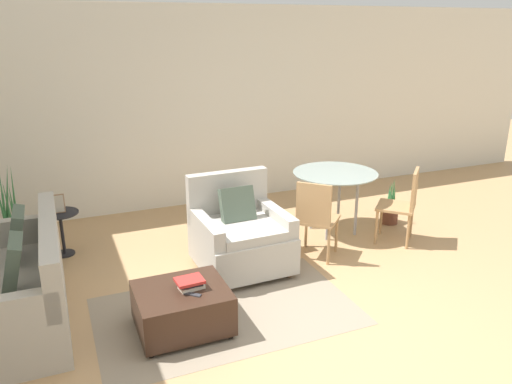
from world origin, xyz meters
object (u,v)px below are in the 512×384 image
at_px(book_stack, 190,283).
at_px(couch, 17,290).
at_px(armchair, 240,236).
at_px(picture_frame, 58,204).
at_px(tv_remote_primary, 193,294).
at_px(potted_plant, 14,239).
at_px(dining_chair_near_right, 404,201).
at_px(potted_plant_small, 390,210).
at_px(dining_chair_near_left, 316,215).
at_px(dining_table, 335,180).
at_px(ottoman, 182,307).
at_px(side_table, 61,225).

bearing_deg(book_stack, couch, 153.95).
bearing_deg(armchair, picture_frame, 148.33).
relative_size(couch, tv_remote_primary, 12.67).
distance_m(potted_plant, dining_chair_near_right, 4.40).
bearing_deg(armchair, couch, -173.55).
bearing_deg(potted_plant_small, dining_chair_near_left, -158.64).
bearing_deg(dining_table, book_stack, -148.10).
bearing_deg(dining_chair_near_right, tv_remote_primary, -162.27).
height_order(ottoman, tv_remote_primary, tv_remote_primary).
xyz_separation_m(armchair, dining_chair_near_left, (0.83, -0.12, 0.15)).
relative_size(ottoman, dining_chair_near_left, 0.84).
bearing_deg(armchair, ottoman, -134.04).
height_order(book_stack, potted_plant, potted_plant).
bearing_deg(couch, picture_frame, 72.32).
bearing_deg(couch, book_stack, -26.05).
distance_m(couch, book_stack, 1.51).
bearing_deg(armchair, potted_plant, 153.99).
distance_m(book_stack, picture_frame, 2.19).
distance_m(ottoman, dining_chair_near_right, 2.99).
relative_size(couch, potted_plant_small, 2.80).
bearing_deg(ottoman, dining_table, 30.82).
xyz_separation_m(potted_plant, picture_frame, (0.49, -0.02, 0.34)).
distance_m(book_stack, dining_chair_near_left, 1.80).
distance_m(armchair, dining_chair_near_left, 0.86).
xyz_separation_m(book_stack, dining_table, (2.21, 1.37, 0.25)).
relative_size(dining_table, potted_plant_small, 1.67).
relative_size(armchair, ottoman, 1.29).
height_order(couch, dining_table, couch).
height_order(armchair, potted_plant_small, armchair).
height_order(picture_frame, potted_plant_small, picture_frame).
distance_m(couch, side_table, 1.37).
xyz_separation_m(book_stack, dining_chair_near_left, (1.62, 0.79, 0.09)).
height_order(armchair, picture_frame, armchair).
bearing_deg(dining_chair_near_left, armchair, 171.99).
relative_size(ottoman, potted_plant_small, 1.23).
xyz_separation_m(armchair, ottoman, (-0.86, -0.89, -0.16)).
bearing_deg(couch, armchair, 6.45).
bearing_deg(dining_table, ottoman, -149.18).
distance_m(ottoman, side_table, 2.14).
bearing_deg(tv_remote_primary, potted_plant_small, 25.45).
relative_size(side_table, dining_chair_near_right, 0.56).
bearing_deg(potted_plant_small, armchair, -168.96).
relative_size(book_stack, side_table, 0.47).
distance_m(tv_remote_primary, picture_frame, 2.29).
bearing_deg(ottoman, dining_chair_near_right, 15.09).
xyz_separation_m(book_stack, dining_chair_near_right, (2.80, 0.79, 0.09)).
xyz_separation_m(tv_remote_primary, dining_chair_near_left, (1.64, 0.90, 0.13)).
height_order(tv_remote_primary, potted_plant_small, potted_plant_small).
bearing_deg(ottoman, armchair, 45.96).
height_order(book_stack, tv_remote_primary, book_stack).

